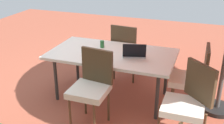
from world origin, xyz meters
name	(u,v)px	position (x,y,z in m)	size (l,w,h in m)	color
ground_plane	(112,97)	(0.00, 0.00, -0.01)	(10.00, 10.00, 0.02)	#9E4C38
dining_table	(112,56)	(0.00, 0.00, 0.68)	(1.81, 1.01, 0.73)	silver
chair_south	(127,49)	(-0.02, -0.69, 0.55)	(0.47, 0.48, 0.98)	silver
chair_northwest	(188,101)	(-1.16, 0.71, 0.55)	(0.59, 0.59, 0.98)	silver
chair_north	(91,84)	(0.02, 0.70, 0.55)	(0.48, 0.49, 0.98)	silver
chair_west	(193,76)	(-1.16, 0.03, 0.55)	(0.47, 0.46, 0.98)	silver
laptop	(134,53)	(-0.34, 0.04, 0.78)	(0.37, 0.32, 0.21)	#B7B7BC
cup	(102,44)	(0.22, -0.16, 0.78)	(0.06, 0.06, 0.11)	#286B33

